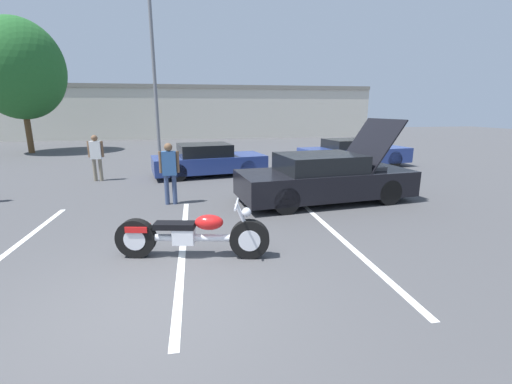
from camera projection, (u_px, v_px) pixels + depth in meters
name	position (u px, v px, depth m)	size (l,w,h in m)	color
ground_plane	(152.00, 307.00, 4.42)	(80.00, 80.00, 0.00)	#474749
parking_stripe_foreground	(1.00, 258.00, 5.87)	(0.12, 5.86, 0.01)	white
parking_stripe_middle	(183.00, 246.00, 6.38)	(0.12, 5.86, 0.01)	white
parking_stripe_back	(338.00, 236.00, 6.90)	(0.12, 5.86, 0.01)	white
far_building	(187.00, 110.00, 29.92)	(32.00, 4.20, 4.40)	beige
light_pole	(155.00, 63.00, 17.57)	(1.21, 0.28, 8.74)	slate
tree_background	(19.00, 69.00, 18.70)	(4.69, 4.69, 7.29)	brown
motorcycle	(192.00, 235.00, 5.81)	(2.60, 0.85, 0.97)	black
show_car_hood_open	(325.00, 178.00, 9.34)	(4.91, 2.40, 2.22)	black
parked_car_left_row	(208.00, 160.00, 13.05)	(4.42, 2.46, 1.20)	navy
parked_car_right_row	(354.00, 153.00, 14.97)	(4.94, 2.37, 1.21)	navy
spectator_near_motorcycle	(96.00, 154.00, 11.93)	(0.52, 0.21, 1.61)	gray
spectator_midground	(169.00, 169.00, 8.96)	(0.52, 0.21, 1.63)	#38476B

